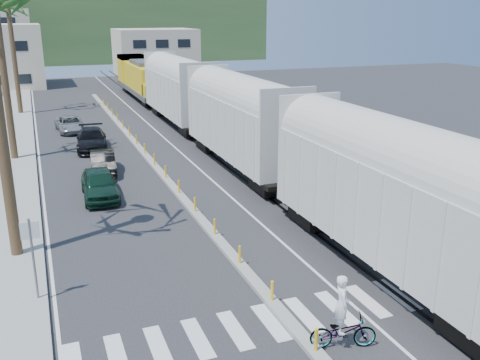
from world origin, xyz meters
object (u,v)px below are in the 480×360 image
at_px(street_sign, 32,248).
at_px(cyclist, 343,325).
at_px(car_second, 103,162).
at_px(car_lead, 100,184).

bearing_deg(street_sign, cyclist, -35.93).
xyz_separation_m(car_second, cyclist, (4.10, -20.72, 0.06)).
height_order(car_lead, car_second, car_lead).
bearing_deg(car_second, street_sign, -101.02).
bearing_deg(car_lead, car_second, 82.72).
relative_size(car_lead, car_second, 1.09).
xyz_separation_m(car_lead, cyclist, (4.87, -16.08, -0.03)).
xyz_separation_m(car_lead, car_second, (0.77, 4.64, -0.09)).
bearing_deg(cyclist, car_second, 28.99).
xyz_separation_m(street_sign, cyclist, (8.20, -5.94, -1.24)).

